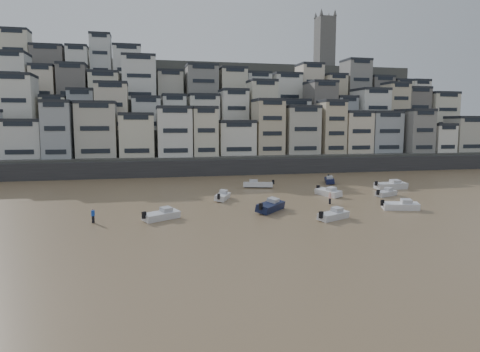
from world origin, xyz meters
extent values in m
plane|color=olive|center=(0.00, 0.00, 0.00)|extent=(400.00, 400.00, 0.00)
cube|color=#38383A|center=(10.00, 65.00, 1.75)|extent=(140.00, 3.00, 3.50)
cube|color=#4C4C47|center=(15.00, 72.00, 2.00)|extent=(140.00, 14.00, 4.00)
cube|color=#4C4C47|center=(15.00, 84.00, 5.00)|extent=(140.00, 14.00, 10.00)
cube|color=#4C4C47|center=(15.00, 96.00, 9.00)|extent=(140.00, 14.00, 18.00)
cube|color=#4C4C47|center=(15.00, 108.00, 13.00)|extent=(140.00, 16.00, 26.00)
cube|color=#4C4C47|center=(15.00, 122.00, 16.00)|extent=(140.00, 18.00, 32.00)
cube|color=#66635E|center=(55.00, 120.00, 41.00)|extent=(6.00, 6.00, 18.00)
camera|label=1|loc=(-10.98, -29.67, 11.38)|focal=32.00mm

